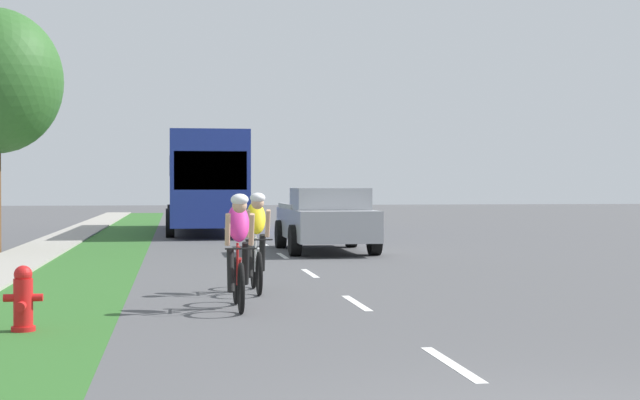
{
  "coord_description": "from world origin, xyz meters",
  "views": [
    {
      "loc": [
        -2.58,
        -5.49,
        1.67
      ],
      "look_at": [
        0.88,
        16.76,
        1.35
      ],
      "focal_mm": 52.53,
      "sensor_mm": 36.0,
      "label": 1
    }
  ],
  "objects_px": {
    "pickup_silver": "(326,220)",
    "bus_blue": "(205,179)",
    "fire_hydrant_red": "(23,299)",
    "cyclist_trailing": "(256,241)",
    "cyclist_lead": "(239,250)"
  },
  "relations": [
    {
      "from": "pickup_silver",
      "to": "cyclist_lead",
      "type": "bearing_deg",
      "value": -105.17
    },
    {
      "from": "fire_hydrant_red",
      "to": "cyclist_trailing",
      "type": "xyz_separation_m",
      "value": [
        3.01,
        3.59,
        0.44
      ]
    },
    {
      "from": "fire_hydrant_red",
      "to": "bus_blue",
      "type": "distance_m",
      "value": 23.95
    },
    {
      "from": "cyclist_lead",
      "to": "cyclist_trailing",
      "type": "height_order",
      "value": "same"
    },
    {
      "from": "cyclist_lead",
      "to": "bus_blue",
      "type": "bearing_deg",
      "value": 89.38
    },
    {
      "from": "cyclist_trailing",
      "to": "pickup_silver",
      "type": "relative_size",
      "value": 0.34
    },
    {
      "from": "cyclist_lead",
      "to": "pickup_silver",
      "type": "relative_size",
      "value": 0.34
    },
    {
      "from": "pickup_silver",
      "to": "bus_blue",
      "type": "xyz_separation_m",
      "value": [
        -2.74,
        11.15,
        1.15
      ]
    },
    {
      "from": "cyclist_lead",
      "to": "cyclist_trailing",
      "type": "xyz_separation_m",
      "value": [
        0.42,
        2.02,
        0.0
      ]
    },
    {
      "from": "fire_hydrant_red",
      "to": "cyclist_lead",
      "type": "bearing_deg",
      "value": 31.22
    },
    {
      "from": "pickup_silver",
      "to": "fire_hydrant_red",
      "type": "bearing_deg",
      "value": -113.91
    },
    {
      "from": "cyclist_trailing",
      "to": "bus_blue",
      "type": "relative_size",
      "value": 0.15
    },
    {
      "from": "fire_hydrant_red",
      "to": "cyclist_trailing",
      "type": "height_order",
      "value": "cyclist_trailing"
    },
    {
      "from": "pickup_silver",
      "to": "bus_blue",
      "type": "relative_size",
      "value": 0.44
    },
    {
      "from": "cyclist_trailing",
      "to": "pickup_silver",
      "type": "height_order",
      "value": "pickup_silver"
    }
  ]
}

